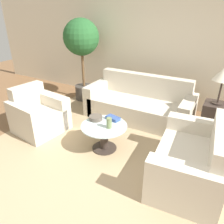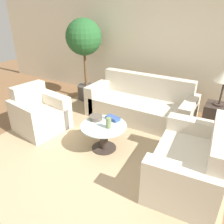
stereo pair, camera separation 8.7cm
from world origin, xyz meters
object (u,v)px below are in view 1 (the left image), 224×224
(loveseat, at_px, (194,162))
(book_stack, at_px, (113,118))
(potted_plant, at_px, (82,44))
(armchair, at_px, (38,116))
(vase, at_px, (109,123))
(sofa_main, at_px, (140,105))
(coffee_table, at_px, (104,134))
(table_lamp, at_px, (224,75))
(bowl, at_px, (96,118))

(loveseat, bearing_deg, book_stack, -105.41)
(potted_plant, distance_m, book_stack, 2.22)
(loveseat, relative_size, book_stack, 5.69)
(armchair, relative_size, vase, 5.54)
(armchair, distance_m, book_stack, 1.43)
(sofa_main, xyz_separation_m, armchair, (-1.42, -1.35, 0.01))
(coffee_table, bearing_deg, loveseat, -1.07)
(table_lamp, relative_size, vase, 3.85)
(loveseat, xyz_separation_m, vase, (-1.25, 0.00, 0.23))
(loveseat, bearing_deg, coffee_table, -95.52)
(table_lamp, bearing_deg, armchair, -153.92)
(armchair, bearing_deg, potted_plant, 13.21)
(vase, bearing_deg, loveseat, -0.00)
(loveseat, height_order, potted_plant, potted_plant)
(potted_plant, height_order, vase, potted_plant)
(coffee_table, xyz_separation_m, table_lamp, (1.43, 1.31, 0.82))
(armchair, xyz_separation_m, coffee_table, (1.36, 0.06, -0.01))
(bowl, height_order, book_stack, bowl)
(loveseat, relative_size, table_lamp, 2.21)
(armchair, bearing_deg, sofa_main, -38.53)
(table_lamp, xyz_separation_m, vase, (-1.33, -1.33, -0.59))
(armchair, bearing_deg, loveseat, -81.43)
(armchair, height_order, coffee_table, armchair)
(potted_plant, bearing_deg, loveseat, -29.04)
(vase, distance_m, bowl, 0.34)
(armchair, relative_size, bowl, 4.27)
(potted_plant, distance_m, bowl, 2.15)
(sofa_main, relative_size, vase, 12.68)
(potted_plant, bearing_deg, bowl, -48.49)
(armchair, bearing_deg, vase, -80.78)
(loveseat, height_order, coffee_table, loveseat)
(bowl, bearing_deg, armchair, -172.25)
(table_lamp, relative_size, book_stack, 2.58)
(potted_plant, bearing_deg, vase, -44.54)
(armchair, bearing_deg, book_stack, -70.29)
(loveseat, distance_m, bowl, 1.58)
(loveseat, xyz_separation_m, book_stack, (-1.33, 0.26, 0.17))
(bowl, xyz_separation_m, book_stack, (0.24, 0.14, -0.01))
(bowl, bearing_deg, book_stack, 29.61)
(coffee_table, bearing_deg, potted_plant, 134.00)
(coffee_table, distance_m, book_stack, 0.29)
(coffee_table, distance_m, potted_plant, 2.42)
(armchair, distance_m, potted_plant, 1.94)
(bowl, bearing_deg, coffee_table, -24.30)
(loveseat, relative_size, bowl, 6.55)
(coffee_table, bearing_deg, vase, -13.55)
(coffee_table, xyz_separation_m, bowl, (-0.21, 0.10, 0.18))
(sofa_main, xyz_separation_m, book_stack, (-0.03, -1.06, 0.18))
(bowl, relative_size, book_stack, 0.87)
(loveseat, bearing_deg, potted_plant, -123.50)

